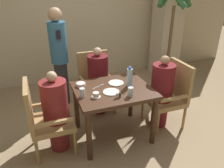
# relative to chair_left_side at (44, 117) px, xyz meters

# --- Properties ---
(ground_plane) EXTENTS (16.00, 16.00, 0.00)m
(ground_plane) POSITION_rel_chair_left_side_xyz_m (0.91, 0.00, -0.51)
(ground_plane) COLOR #9E8460
(wall_back) EXTENTS (8.00, 0.06, 2.80)m
(wall_back) POSITION_rel_chair_left_side_xyz_m (0.91, 2.22, 0.89)
(wall_back) COLOR beige
(wall_back) RESTS_ON ground_plane
(pillar_stone) EXTENTS (0.51, 0.51, 2.70)m
(pillar_stone) POSITION_rel_chair_left_side_xyz_m (2.85, 1.77, 0.84)
(pillar_stone) COLOR beige
(pillar_stone) RESTS_ON ground_plane
(dining_table) EXTENTS (1.00, 0.83, 0.74)m
(dining_table) POSITION_rel_chair_left_side_xyz_m (0.91, 0.00, 0.11)
(dining_table) COLOR #422819
(dining_table) RESTS_ON ground_plane
(chair_left_side) EXTENTS (0.52, 0.52, 0.97)m
(chair_left_side) POSITION_rel_chair_left_side_xyz_m (0.00, 0.00, 0.00)
(chair_left_side) COLOR #A88451
(chair_left_side) RESTS_ON ground_plane
(diner_in_left_chair) EXTENTS (0.32, 0.32, 1.09)m
(diner_in_left_chair) POSITION_rel_chair_left_side_xyz_m (0.15, 0.00, 0.05)
(diner_in_left_chair) COLOR maroon
(diner_in_left_chair) RESTS_ON ground_plane
(chair_far_side) EXTENTS (0.52, 0.52, 0.97)m
(chair_far_side) POSITION_rel_chair_left_side_xyz_m (0.91, 0.82, 0.00)
(chair_far_side) COLOR #A88451
(chair_far_side) RESTS_ON ground_plane
(diner_in_far_chair) EXTENTS (0.32, 0.32, 1.11)m
(diner_in_far_chair) POSITION_rel_chair_left_side_xyz_m (0.91, 0.67, 0.06)
(diner_in_far_chair) COLOR #5B1419
(diner_in_far_chair) RESTS_ON ground_plane
(chair_right_side) EXTENTS (0.52, 0.52, 0.97)m
(chair_right_side) POSITION_rel_chair_left_side_xyz_m (1.81, 0.00, 0.00)
(chair_right_side) COLOR #A88451
(chair_right_side) RESTS_ON ground_plane
(diner_in_right_chair) EXTENTS (0.32, 0.32, 1.11)m
(diner_in_right_chair) POSITION_rel_chair_left_side_xyz_m (1.66, 0.00, 0.06)
(diner_in_right_chair) COLOR maroon
(diner_in_right_chair) RESTS_ON ground_plane
(standing_host) EXTENTS (0.28, 0.32, 1.66)m
(standing_host) POSITION_rel_chair_left_side_xyz_m (0.39, 1.16, 0.38)
(standing_host) COLOR #2D2D33
(standing_host) RESTS_ON ground_plane
(potted_palm) EXTENTS (0.75, 0.78, 2.18)m
(potted_palm) POSITION_rel_chair_left_side_xyz_m (2.56, 1.18, 0.43)
(potted_palm) COLOR #896B4C
(potted_palm) RESTS_ON ground_plane
(plate_main_left) EXTENTS (0.21, 0.21, 0.01)m
(plate_main_left) POSITION_rel_chair_left_side_xyz_m (1.00, 0.14, 0.24)
(plate_main_left) COLOR white
(plate_main_left) RESTS_ON dining_table
(plate_main_right) EXTENTS (0.21, 0.21, 0.01)m
(plate_main_right) POSITION_rel_chair_left_side_xyz_m (0.85, -0.09, 0.24)
(plate_main_right) COLOR white
(plate_main_right) RESTS_ON dining_table
(teacup_with_saucer) EXTENTS (0.11, 0.11, 0.06)m
(teacup_with_saucer) POSITION_rel_chair_left_side_xyz_m (0.63, -0.14, 0.26)
(teacup_with_saucer) COLOR white
(teacup_with_saucer) RESTS_ON dining_table
(bowl_small) EXTENTS (0.12, 0.12, 0.05)m
(bowl_small) POSITION_rel_chair_left_side_xyz_m (0.53, 0.22, 0.25)
(bowl_small) COLOR white
(bowl_small) RESTS_ON dining_table
(water_bottle) EXTENTS (0.08, 0.08, 0.27)m
(water_bottle) POSITION_rel_chair_left_side_xyz_m (1.14, 0.00, 0.36)
(water_bottle) COLOR #A3C6DB
(water_bottle) RESTS_ON dining_table
(glass_tall_near) EXTENTS (0.07, 0.07, 0.12)m
(glass_tall_near) POSITION_rel_chair_left_side_xyz_m (1.04, -0.26, 0.29)
(glass_tall_near) COLOR silver
(glass_tall_near) RESTS_ON dining_table
(glass_tall_mid) EXTENTS (0.07, 0.07, 0.12)m
(glass_tall_mid) POSITION_rel_chair_left_side_xyz_m (0.48, -0.08, 0.29)
(glass_tall_mid) COLOR silver
(glass_tall_mid) RESTS_ON dining_table
(salt_shaker) EXTENTS (0.03, 0.03, 0.07)m
(salt_shaker) POSITION_rel_chair_left_side_xyz_m (0.86, -0.25, 0.27)
(salt_shaker) COLOR white
(salt_shaker) RESTS_ON dining_table
(pepper_shaker) EXTENTS (0.03, 0.03, 0.07)m
(pepper_shaker) POSITION_rel_chair_left_side_xyz_m (0.90, -0.25, 0.26)
(pepper_shaker) COLOR #4C3D2D
(pepper_shaker) RESTS_ON dining_table
(fork_beside_plate) EXTENTS (0.19, 0.11, 0.00)m
(fork_beside_plate) POSITION_rel_chair_left_side_xyz_m (0.75, 0.13, 0.23)
(fork_beside_plate) COLOR silver
(fork_beside_plate) RESTS_ON dining_table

